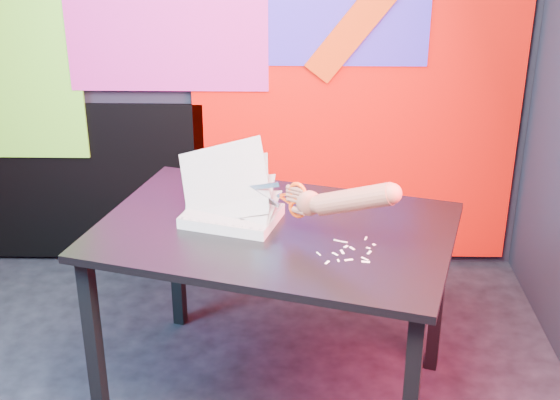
{
  "coord_description": "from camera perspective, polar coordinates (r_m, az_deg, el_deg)",
  "views": [
    {
      "loc": [
        0.35,
        -2.18,
        2.02
      ],
      "look_at": [
        0.3,
        0.36,
        0.87
      ],
      "focal_mm": 50.0,
      "sensor_mm": 36.0,
      "label": 1
    }
  ],
  "objects": [
    {
      "name": "paper_clippings",
      "position": [
        2.69,
        5.16,
        -3.8
      ],
      "size": [
        0.21,
        0.2,
        0.0
      ],
      "color": "white",
      "rests_on": "work_table"
    },
    {
      "name": "work_table",
      "position": [
        2.89,
        -0.39,
        -3.49
      ],
      "size": [
        1.47,
        1.18,
        0.75
      ],
      "rotation": [
        0.0,
        0.0,
        -0.28
      ],
      "color": "black",
      "rests_on": "ground"
    },
    {
      "name": "scissors",
      "position": [
        2.75,
        0.99,
        0.06
      ],
      "size": [
        0.21,
        0.13,
        0.14
      ],
      "rotation": [
        0.0,
        0.0,
        -0.54
      ],
      "color": "silver",
      "rests_on": "printout_stack"
    },
    {
      "name": "room",
      "position": [
        2.3,
        -7.76,
        7.28
      ],
      "size": [
        3.01,
        3.01,
        2.71
      ],
      "color": "black",
      "rests_on": "ground"
    },
    {
      "name": "printout_stack",
      "position": [
        2.9,
        -3.58,
        -0.97
      ],
      "size": [
        0.4,
        0.33,
        0.33
      ],
      "rotation": [
        0.0,
        0.0,
        -0.29
      ],
      "color": "beige",
      "rests_on": "work_table"
    },
    {
      "name": "backdrop",
      "position": [
        3.8,
        -3.33,
        8.13
      ],
      "size": [
        2.88,
        0.05,
        2.08
      ],
      "color": "red",
      "rests_on": "ground"
    },
    {
      "name": "hand_forearm",
      "position": [
        2.64,
        4.9,
        0.02
      ],
      "size": [
        0.37,
        0.25,
        0.19
      ],
      "rotation": [
        0.0,
        0.0,
        -0.54
      ],
      "color": "brown",
      "rests_on": "work_table"
    }
  ]
}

